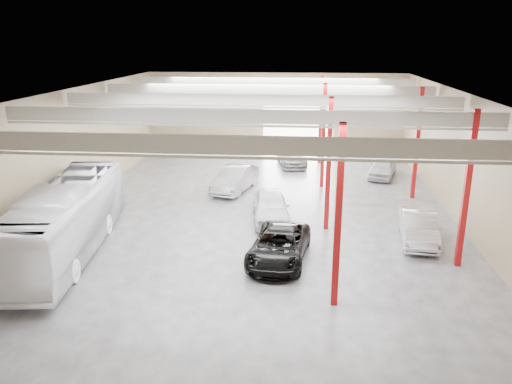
% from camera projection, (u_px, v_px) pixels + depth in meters
% --- Properties ---
extents(depot_shell, '(22.12, 32.12, 7.06)m').
position_uv_depth(depot_shell, '(262.00, 127.00, 27.95)').
color(depot_shell, '#444348').
rests_on(depot_shell, ground).
extents(coach_bus, '(4.26, 12.18, 3.32)m').
position_uv_depth(coach_bus, '(66.00, 219.00, 23.29)').
color(coach_bus, white).
rests_on(coach_bus, ground).
extents(black_sedan, '(3.02, 5.50, 1.46)m').
position_uv_depth(black_sedan, '(279.00, 246.00, 22.67)').
color(black_sedan, black).
rests_on(black_sedan, ground).
extents(car_row_a, '(2.58, 5.08, 1.66)m').
position_uv_depth(car_row_a, '(271.00, 206.00, 27.66)').
color(car_row_a, silver).
rests_on(car_row_a, ground).
extents(car_row_b, '(2.87, 5.25, 1.64)m').
position_uv_depth(car_row_b, '(235.00, 179.00, 33.19)').
color(car_row_b, '#B4B3B9').
rests_on(car_row_b, ground).
extents(car_row_c, '(2.79, 5.20, 1.43)m').
position_uv_depth(car_row_c, '(292.00, 156.00, 40.03)').
color(car_row_c, gray).
rests_on(car_row_c, ground).
extents(car_right_near, '(2.09, 4.78, 1.53)m').
position_uv_depth(car_right_near, '(418.00, 227.00, 24.81)').
color(car_right_near, silver).
rests_on(car_right_near, ground).
extents(car_right_far, '(2.79, 4.54, 1.44)m').
position_uv_depth(car_right_far, '(382.00, 167.00, 36.47)').
color(car_right_far, silver).
rests_on(car_right_far, ground).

